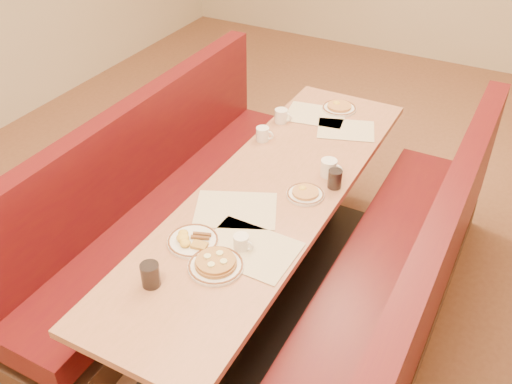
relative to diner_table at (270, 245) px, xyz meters
The scene contains 18 objects.
ground 0.37m from the diner_table, ahead, with size 8.00×8.00×0.00m, color #9E6647.
diner_table is the anchor object (origin of this frame).
booth_left 0.73m from the diner_table, behind, with size 0.55×2.50×1.05m.
booth_right 0.73m from the diner_table, ahead, with size 0.55×2.50×1.05m.
placemat_near_left 0.45m from the diner_table, 109.46° to the right, with size 0.40×0.30×0.00m, color #F1E7BC.
placemat_near_right 0.61m from the diner_table, 75.27° to the right, with size 0.43×0.32×0.00m, color #F1E7BC.
placemat_far_left 0.97m from the diner_table, 97.76° to the left, with size 0.37×0.28×0.00m, color #F1E7BC.
placemat_far_right 0.89m from the diner_table, 81.37° to the left, with size 0.34×0.26×0.00m, color #F1E7BC.
pancake_plate 0.75m from the diner_table, 85.83° to the right, with size 0.25×0.25×0.06m.
eggs_plate 0.68m from the diner_table, 104.31° to the right, with size 0.24×0.24×0.05m.
extra_plate_mid 0.43m from the diner_table, 14.78° to the left, with size 0.20×0.20×0.04m.
extra_plate_far 1.10m from the diner_table, 90.88° to the left, with size 0.22×0.22×0.05m.
coffee_mug_a 0.64m from the diner_table, 79.43° to the right, with size 0.10×0.07×0.08m.
coffee_mug_b 0.67m from the diner_table, 121.93° to the left, with size 0.11×0.08×0.08m.
coffee_mug_c 0.55m from the diner_table, 52.71° to the left, with size 0.13×0.09×0.10m.
coffee_mug_d 0.86m from the diner_table, 111.66° to the left, with size 0.11×0.08×0.09m.
soda_tumbler_near 0.96m from the diner_table, 99.52° to the right, with size 0.08×0.08×0.11m.
soda_tumbler_mid 0.54m from the diner_table, 34.28° to the left, with size 0.07×0.07×0.10m.
Camera 1 is at (1.07, -2.18, 2.50)m, focal length 40.00 mm.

